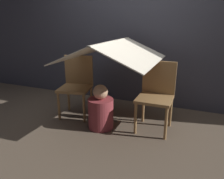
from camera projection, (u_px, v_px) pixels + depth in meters
The scene contains 6 objects.
ground_plane at pixel (108, 126), 2.98m from camera, with size 8.80×8.80×0.00m, color brown.
wall_back at pixel (134, 29), 3.53m from camera, with size 7.00×0.05×2.50m.
chair_left at pixel (77, 83), 3.24m from camera, with size 0.51×0.51×0.88m.
chair_right at pixel (156, 93), 2.81m from camera, with size 0.43×0.43×0.88m.
sheet_canopy at pixel (112, 51), 2.79m from camera, with size 1.17×1.25×0.25m.
person_front at pixel (101, 111), 2.87m from camera, with size 0.33×0.33×0.60m.
Camera 1 is at (1.07, -2.47, 1.38)m, focal length 35.00 mm.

